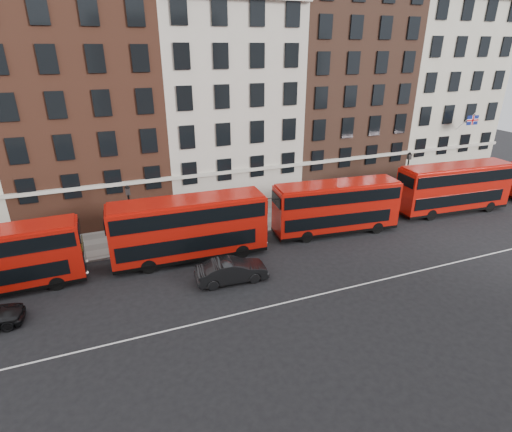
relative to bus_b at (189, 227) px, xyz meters
name	(u,v)px	position (x,y,z in m)	size (l,w,h in m)	color
ground	(304,279)	(6.59, -5.80, -2.55)	(120.00, 120.00, 0.00)	black
pavement	(251,221)	(6.59, 4.70, -2.48)	(80.00, 5.00, 0.15)	slate
kerb	(261,232)	(6.59, 2.20, -2.47)	(80.00, 0.30, 0.16)	gray
road_centre_line	(319,295)	(6.59, -7.80, -2.55)	(70.00, 0.12, 0.01)	white
building_terrace	(220,97)	(6.28, 12.08, 7.69)	(64.00, 11.95, 22.00)	#BBB5A1
bus_b	(189,227)	(0.00, 0.00, 0.00)	(11.42, 3.17, 4.76)	#B01109
bus_c	(336,206)	(12.49, 0.00, -0.15)	(10.84, 3.62, 4.47)	#B01109
bus_d	(454,187)	(25.36, 0.00, -0.04)	(11.31, 3.46, 4.68)	#B01109
car_front	(232,271)	(1.90, -4.16, -1.75)	(1.69, 4.86, 1.60)	black
lamp_post_left	(131,215)	(-3.79, 2.61, 0.53)	(0.44, 0.44, 5.33)	black
lamp_post_right	(406,176)	(22.31, 3.06, 0.53)	(0.44, 0.44, 5.33)	black
traffic_light	(460,177)	(28.61, 2.29, -0.11)	(0.25, 0.45, 3.27)	black
iron_railings	(242,207)	(6.59, 6.90, -1.90)	(6.60, 0.06, 1.00)	black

